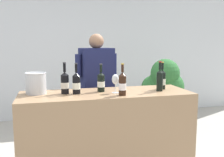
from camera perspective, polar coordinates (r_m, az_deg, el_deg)
wall_back at (r=5.26m, az=-7.67°, el=6.64°), size 8.00×0.10×2.80m
counter at (r=2.88m, az=-1.23°, el=-12.88°), size 1.83×0.63×0.99m
wine_bottle_0 at (r=2.98m, az=11.18°, el=-0.20°), size 0.08×0.08×0.32m
wine_bottle_1 at (r=2.77m, az=-2.48°, el=-0.76°), size 0.08×0.08×0.31m
wine_bottle_2 at (r=2.85m, az=10.64°, el=-0.20°), size 0.07×0.07×0.33m
wine_bottle_3 at (r=2.58m, az=2.35°, el=-1.21°), size 0.08×0.08×0.33m
wine_bottle_4 at (r=2.71m, az=-10.52°, el=-0.95°), size 0.08×0.08×0.33m
wine_bottle_5 at (r=2.68m, az=-7.98°, el=-1.05°), size 0.08×0.08×0.32m
wine_glass at (r=2.69m, az=0.75°, el=-0.34°), size 0.07×0.07×0.20m
ice_bucket at (r=2.77m, az=-16.69°, el=-0.99°), size 0.22×0.22×0.22m
person_server at (r=3.36m, az=-3.41°, el=-4.47°), size 0.56×0.32×1.63m
potted_shrub at (r=4.17m, az=11.20°, el=-1.85°), size 0.63×0.60×1.27m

